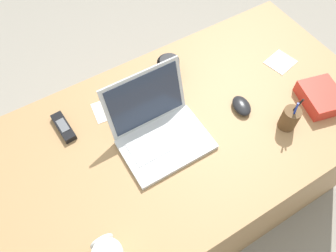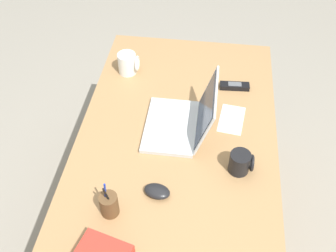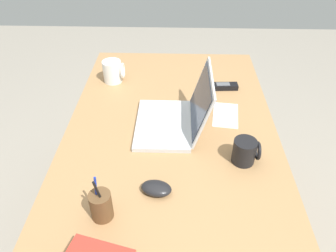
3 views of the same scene
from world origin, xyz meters
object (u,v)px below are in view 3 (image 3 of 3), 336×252
coffee_mug_tall (113,71)px  cordless_phone (223,86)px  computer_mouse (156,188)px  pen_holder (101,205)px  laptop (176,116)px  coffee_mug_white (245,151)px

coffee_mug_tall → cordless_phone: coffee_mug_tall is taller
computer_mouse → pen_holder: size_ratio=0.61×
cordless_phone → laptop: bearing=-36.5°
computer_mouse → coffee_mug_white: 0.34m
coffee_mug_tall → cordless_phone: 0.53m
laptop → coffee_mug_tall: bearing=-138.9°
computer_mouse → pen_holder: bearing=-45.5°
computer_mouse → coffee_mug_white: (-0.15, 0.30, 0.03)m
coffee_mug_tall → pen_holder: (0.80, 0.09, -0.00)m
computer_mouse → coffee_mug_tall: size_ratio=0.95×
laptop → cordless_phone: size_ratio=2.27×
coffee_mug_white → coffee_mug_tall: coffee_mug_tall is taller
coffee_mug_white → cordless_phone: 0.49m
laptop → computer_mouse: bearing=-9.4°
cordless_phone → coffee_mug_tall: bearing=-95.9°
coffee_mug_white → pen_holder: (0.25, -0.46, 0.00)m
cordless_phone → pen_holder: size_ratio=0.87×
computer_mouse → pen_holder: 0.19m
coffee_mug_tall → coffee_mug_white: bearing=45.4°
cordless_phone → pen_holder: (0.74, -0.43, 0.04)m
cordless_phone → computer_mouse: bearing=-23.3°
computer_mouse → coffee_mug_tall: coffee_mug_tall is taller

